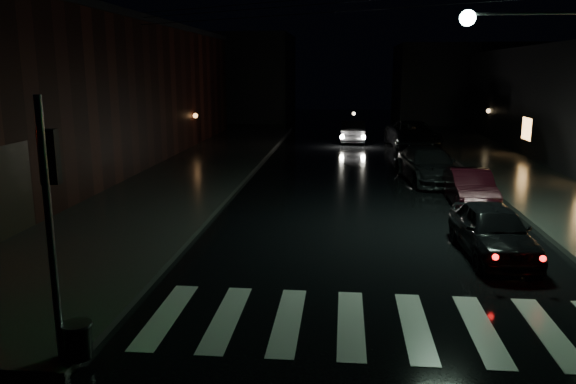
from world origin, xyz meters
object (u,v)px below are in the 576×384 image
(parked_car_a, at_px, (493,230))
(oncoming_car, at_px, (354,131))
(parked_car_c, at_px, (428,165))
(parked_car_d, at_px, (413,135))
(parked_car_b, at_px, (470,188))

(parked_car_a, height_order, oncoming_car, oncoming_car)
(parked_car_c, height_order, parked_car_d, parked_car_d)
(parked_car_b, height_order, parked_car_d, parked_car_d)
(parked_car_c, bearing_deg, oncoming_car, 94.73)
(oncoming_car, bearing_deg, parked_car_d, 149.07)
(parked_car_c, height_order, oncoming_car, parked_car_c)
(parked_car_a, distance_m, oncoming_car, 23.31)
(parked_car_d, bearing_deg, parked_car_b, -94.36)
(parked_car_c, bearing_deg, parked_car_a, -96.52)
(parked_car_a, height_order, parked_car_b, parked_car_a)
(parked_car_c, relative_size, parked_car_d, 0.85)
(parked_car_a, bearing_deg, parked_car_b, 80.63)
(parked_car_a, xyz_separation_m, oncoming_car, (-3.23, 23.09, 0.05))
(parked_car_a, bearing_deg, oncoming_car, 94.86)
(parked_car_d, distance_m, oncoming_car, 4.27)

